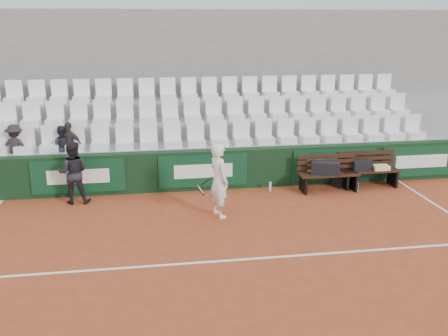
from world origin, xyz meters
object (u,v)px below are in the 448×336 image
at_px(ball_kid, 73,172).
at_px(spectator_a, 14,129).
at_px(bench_right, 369,178).
at_px(sports_bag_ground, 341,181).
at_px(sports_bag_right, 362,165).
at_px(spectator_c, 60,129).
at_px(bench_left, 328,182).
at_px(spectator_b, 68,127).
at_px(sports_bag_left, 325,168).
at_px(water_bottle_near, 270,186).
at_px(tennis_player, 219,181).
at_px(water_bottle_far, 357,187).

distance_m(ball_kid, spectator_a, 1.98).
height_order(bench_right, sports_bag_ground, bench_right).
relative_size(sports_bag_right, spectator_c, 0.46).
height_order(bench_left, spectator_b, spectator_b).
relative_size(sports_bag_left, spectator_a, 0.61).
xyz_separation_m(sports_bag_right, spectator_c, (-7.45, 0.94, 0.97)).
height_order(water_bottle_near, ball_kid, ball_kid).
distance_m(sports_bag_ground, spectator_a, 8.24).
height_order(sports_bag_ground, tennis_player, tennis_player).
distance_m(bench_right, water_bottle_far, 0.57).
xyz_separation_m(bench_right, sports_bag_ground, (-0.66, 0.17, -0.09)).
bearing_deg(sports_bag_right, tennis_player, -159.70).
bearing_deg(water_bottle_near, bench_left, -8.49).
bearing_deg(spectator_b, water_bottle_far, -170.69).
bearing_deg(spectator_a, tennis_player, 163.22).
bearing_deg(tennis_player, sports_bag_left, 23.50).
xyz_separation_m(sports_bag_right, spectator_a, (-8.54, 0.94, 1.01)).
relative_size(sports_bag_ground, water_bottle_near, 1.95).
bearing_deg(spectator_c, spectator_b, -175.48).
relative_size(sports_bag_right, sports_bag_ground, 1.12).
bearing_deg(bench_left, sports_bag_left, 177.59).
relative_size(bench_right, tennis_player, 0.93).
height_order(spectator_a, spectator_c, spectator_a).
height_order(sports_bag_right, sports_bag_ground, sports_bag_right).
bearing_deg(spectator_b, tennis_player, 164.91).
bearing_deg(sports_bag_ground, ball_kid, -178.13).
height_order(bench_left, tennis_player, tennis_player).
bearing_deg(sports_bag_ground, sports_bag_left, -151.16).
distance_m(spectator_a, spectator_c, 1.09).
distance_m(ball_kid, spectator_c, 1.37).
relative_size(bench_right, spectator_b, 1.30).
xyz_separation_m(bench_right, ball_kid, (-7.27, -0.05, 0.51)).
bearing_deg(bench_right, sports_bag_ground, 165.88).
bearing_deg(water_bottle_near, ball_kid, -178.66).
relative_size(bench_right, water_bottle_near, 6.57).
height_order(sports_bag_left, spectator_a, spectator_a).
relative_size(water_bottle_near, water_bottle_far, 0.94).
xyz_separation_m(sports_bag_right, tennis_player, (-3.88, -1.43, 0.24)).
relative_size(bench_left, water_bottle_far, 6.21).
bearing_deg(sports_bag_right, sports_bag_left, -169.09).
height_order(sports_bag_ground, spectator_b, spectator_b).
relative_size(water_bottle_far, tennis_player, 0.15).
xyz_separation_m(ball_kid, spectator_c, (-0.37, 1.05, 0.80)).
xyz_separation_m(sports_bag_left, water_bottle_far, (0.78, -0.18, -0.48)).
height_order(bench_left, spectator_c, spectator_c).
bearing_deg(sports_bag_ground, sports_bag_right, -13.88).
distance_m(bench_left, tennis_player, 3.23).
bearing_deg(spectator_a, water_bottle_far, -178.82).
height_order(sports_bag_left, sports_bag_right, sports_bag_left).
xyz_separation_m(spectator_a, spectator_c, (1.09, 0.00, -0.03)).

